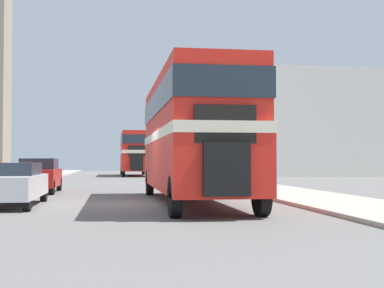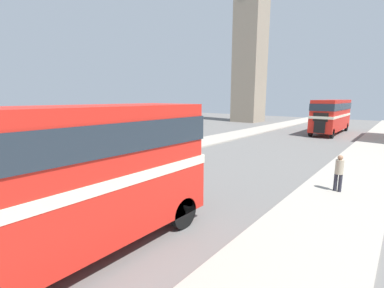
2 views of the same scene
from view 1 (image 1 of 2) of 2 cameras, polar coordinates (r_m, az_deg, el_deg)
name	(u,v)px [view 1 (image 1 of 2)]	position (r m, az deg, el deg)	size (l,w,h in m)	color
ground_plane	(132,204)	(18.03, -6.40, -6.37)	(120.00, 120.00, 0.00)	slate
sidewalk_right	(325,200)	(19.49, 13.97, -5.81)	(3.50, 120.00, 0.12)	#A8A093
double_decker_bus	(192,130)	(18.26, 0.01, 1.49)	(2.56, 11.17, 4.17)	red
bus_distant	(134,150)	(51.88, -6.18, -0.66)	(2.53, 10.33, 4.14)	red
car_parked_near	(12,183)	(17.95, -18.61, -3.98)	(1.69, 4.67, 1.38)	silver
car_parked_mid	(39,175)	(25.08, -16.01, -3.22)	(1.68, 4.04, 1.55)	red
pedestrian_walking	(241,167)	(30.35, 5.23, -2.47)	(0.35, 0.35, 1.71)	#282833
shop_building_block	(330,124)	(54.35, 14.48, 2.03)	(20.85, 8.48, 10.04)	silver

